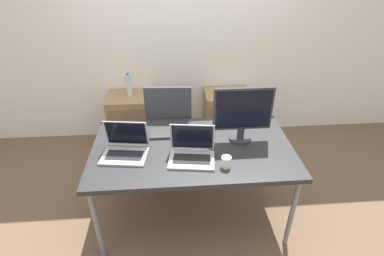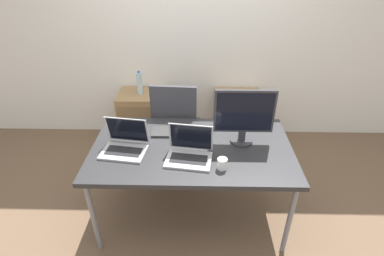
% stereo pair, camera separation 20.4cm
% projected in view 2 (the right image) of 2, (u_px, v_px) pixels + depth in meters
% --- Properties ---
extents(ground_plane, '(14.00, 14.00, 0.00)m').
position_uv_depth(ground_plane, '(192.00, 211.00, 2.84)').
color(ground_plane, brown).
extents(wall_back, '(10.00, 0.05, 2.60)m').
position_uv_depth(wall_back, '(195.00, 33.00, 3.40)').
color(wall_back, silver).
rests_on(wall_back, ground_plane).
extents(desk, '(1.63, 0.93, 0.75)m').
position_uv_depth(desk, '(192.00, 151.00, 2.47)').
color(desk, '#28282B').
rests_on(desk, ground_plane).
extents(office_chair, '(0.56, 0.57, 1.05)m').
position_uv_depth(office_chair, '(177.00, 136.00, 3.25)').
color(office_chair, '#232326').
rests_on(office_chair, ground_plane).
extents(cabinet_left, '(0.54, 0.43, 0.65)m').
position_uv_depth(cabinet_left, '(143.00, 117.00, 3.71)').
color(cabinet_left, '#99754C').
rests_on(cabinet_left, ground_plane).
extents(cabinet_right, '(0.54, 0.43, 0.65)m').
position_uv_depth(cabinet_right, '(236.00, 118.00, 3.69)').
color(cabinet_right, '#99754C').
rests_on(cabinet_right, ground_plane).
extents(water_bottle, '(0.06, 0.06, 0.28)m').
position_uv_depth(water_bottle, '(140.00, 83.00, 3.48)').
color(water_bottle, silver).
rests_on(water_bottle, cabinet_left).
extents(laptop_left, '(0.37, 0.31, 0.25)m').
position_uv_depth(laptop_left, '(189.00, 152.00, 2.29)').
color(laptop_left, '#ADADB2').
rests_on(laptop_left, desk).
extents(laptop_right, '(0.37, 0.33, 0.25)m').
position_uv_depth(laptop_right, '(125.00, 144.00, 2.38)').
color(laptop_right, '#ADADB2').
rests_on(laptop_right, desk).
extents(monitor, '(0.48, 0.19, 0.47)m').
position_uv_depth(monitor, '(244.00, 116.00, 2.37)').
color(monitor, '#2D2D33').
rests_on(monitor, desk).
extents(keyboard, '(0.40, 0.17, 0.02)m').
position_uv_depth(keyboard, '(175.00, 132.00, 2.62)').
color(keyboard, '#2D2D2D').
rests_on(keyboard, desk).
extents(mouse, '(0.04, 0.06, 0.03)m').
position_uv_depth(mouse, '(208.00, 132.00, 2.61)').
color(mouse, silver).
rests_on(mouse, desk).
extents(coffee_cup_white, '(0.07, 0.07, 0.09)m').
position_uv_depth(coffee_cup_white, '(222.00, 164.00, 2.18)').
color(coffee_cup_white, white).
rests_on(coffee_cup_white, desk).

